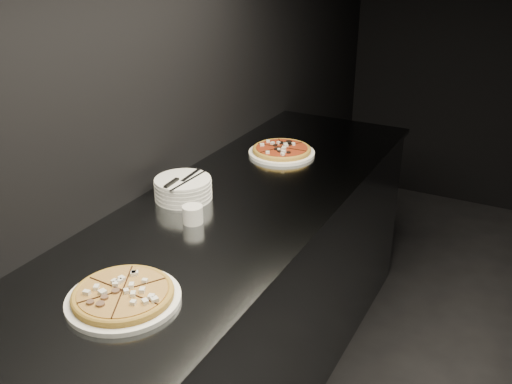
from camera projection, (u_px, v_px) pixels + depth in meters
The scene contains 7 objects.
wall_left at pixel (152, 70), 2.19m from camera, with size 0.02×5.00×2.80m, color black.
counter at pixel (239, 299), 2.42m from camera, with size 0.74×2.44×0.92m.
pizza_mushroom at pixel (123, 296), 1.62m from camera, with size 0.33×0.33×0.04m.
pizza_tomato at pixel (282, 151), 2.69m from camera, with size 0.31×0.31×0.04m.
plate_stack at pixel (183, 188), 2.24m from camera, with size 0.22×0.22×0.08m.
cutlery at pixel (182, 180), 2.20m from camera, with size 0.09×0.24×0.01m.
ramekin at pixel (193, 214), 2.05m from camera, with size 0.07×0.07×0.07m.
Camera 1 is at (-1.12, -1.74, 1.88)m, focal length 40.00 mm.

